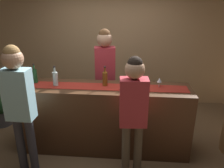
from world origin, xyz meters
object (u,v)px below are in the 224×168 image
wine_bottle_clear (55,79)px  wine_glass_near_customer (123,83)px  customer_browsing (19,98)px  potted_plant_tall (0,103)px  wine_bottle_amber (105,79)px  customer_sipping (133,107)px  wine_glass_mid_counter (159,80)px  wine_bottle_green (35,76)px  bartender (105,69)px

wine_bottle_clear → wine_glass_near_customer: size_ratio=2.10×
customer_browsing → potted_plant_tall: 1.69m
wine_bottle_amber → customer_sipping: (0.42, -0.62, -0.14)m
wine_glass_near_customer → wine_bottle_clear: bearing=175.0°
customer_sipping → potted_plant_tall: customer_sipping is taller
wine_bottle_amber → potted_plant_tall: bearing=166.7°
wine_bottle_clear → wine_glass_mid_counter: wine_bottle_clear is taller
wine_glass_mid_counter → customer_browsing: customer_browsing is taller
wine_glass_near_customer → customer_browsing: (-1.26, -0.53, -0.04)m
wine_bottle_clear → wine_bottle_green: bearing=164.8°
wine_bottle_green → customer_browsing: bearing=-82.7°
wine_glass_mid_counter → potted_plant_tall: bearing=170.6°
wine_bottle_green → customer_sipping: size_ratio=0.18×
wine_glass_near_customer → potted_plant_tall: 2.49m
wine_bottle_amber → wine_glass_mid_counter: bearing=0.9°
customer_sipping → potted_plant_tall: bearing=151.8°
wine_bottle_clear → potted_plant_tall: (-1.30, 0.54, -0.70)m
wine_glass_mid_counter → bartender: (-0.86, 0.52, -0.01)m
wine_glass_mid_counter → wine_bottle_clear: bearing=-177.2°
wine_bottle_clear → bartender: 0.89m
wine_glass_mid_counter → potted_plant_tall: wine_glass_mid_counter is taller
potted_plant_tall → customer_sipping: bearing=-24.1°
wine_glass_near_customer → bartender: 0.76m
bartender → customer_sipping: bartender is taller
wine_bottle_amber → wine_glass_near_customer: bearing=-29.4°
wine_glass_mid_counter → customer_browsing: 1.92m
wine_glass_near_customer → customer_browsing: bearing=-157.0°
customer_sipping → wine_bottle_amber: bearing=120.1°
wine_bottle_green → wine_bottle_amber: (1.09, -0.03, 0.00)m
wine_bottle_clear → customer_browsing: (-0.26, -0.62, -0.05)m
wine_bottle_clear → wine_glass_mid_counter: bearing=2.8°
wine_glass_near_customer → wine_bottle_amber: bearing=150.6°
wine_glass_near_customer → customer_sipping: (0.16, -0.47, -0.13)m
customer_sipping → potted_plant_tall: size_ratio=2.10×
wine_glass_mid_counter → customer_sipping: size_ratio=0.09×
wine_bottle_clear → customer_sipping: bearing=-25.8°
wine_bottle_clear → wine_glass_near_customer: bearing=-5.0°
wine_bottle_amber → wine_bottle_green: bearing=178.2°
wine_glass_near_customer → bartender: bearing=115.8°
wine_bottle_green → wine_glass_mid_counter: (1.88, -0.02, -0.01)m
wine_bottle_clear → wine_glass_near_customer: (1.00, -0.09, -0.01)m
wine_bottle_clear → customer_browsing: bearing=-112.7°
wine_bottle_amber → customer_browsing: (-0.99, -0.68, -0.05)m
bartender → potted_plant_tall: size_ratio=2.31×
wine_glass_near_customer → wine_glass_mid_counter: (0.53, 0.16, 0.00)m
wine_bottle_clear → customer_browsing: customer_browsing is taller
wine_glass_near_customer → potted_plant_tall: wine_glass_near_customer is taller
bartender → customer_browsing: size_ratio=1.03×
wine_bottle_clear → customer_sipping: (1.16, -0.56, -0.14)m
wine_bottle_green → customer_browsing: 0.73m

